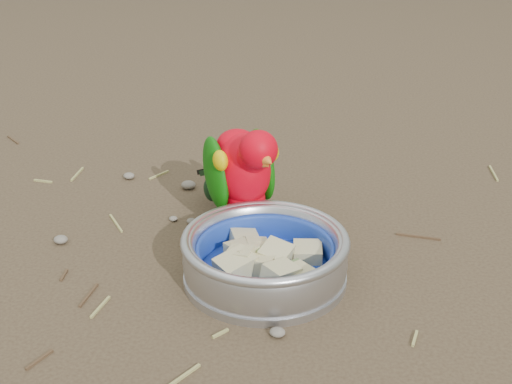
# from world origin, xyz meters

# --- Properties ---
(ground) EXTENTS (60.00, 60.00, 0.00)m
(ground) POSITION_xyz_m (0.00, 0.00, 0.00)
(ground) COLOR #463726
(food_bowl) EXTENTS (0.20, 0.20, 0.02)m
(food_bowl) POSITION_xyz_m (0.10, 0.04, 0.01)
(food_bowl) COLOR #B2B2BA
(food_bowl) RESTS_ON ground
(bowl_wall) EXTENTS (0.20, 0.20, 0.04)m
(bowl_wall) POSITION_xyz_m (0.10, 0.04, 0.04)
(bowl_wall) COLOR #B2B2BA
(bowl_wall) RESTS_ON food_bowl
(fruit_wedges) EXTENTS (0.12, 0.12, 0.03)m
(fruit_wedges) POSITION_xyz_m (0.10, 0.04, 0.03)
(fruit_wedges) COLOR #C0B582
(fruit_wedges) RESTS_ON food_bowl
(lory_parrot) EXTENTS (0.19, 0.21, 0.16)m
(lory_parrot) POSITION_xyz_m (0.05, 0.16, 0.08)
(lory_parrot) COLOR red
(lory_parrot) RESTS_ON ground
(ground_debris) EXTENTS (0.90, 0.80, 0.01)m
(ground_debris) POSITION_xyz_m (-0.02, 0.03, 0.00)
(ground_debris) COLOR #9A9453
(ground_debris) RESTS_ON ground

